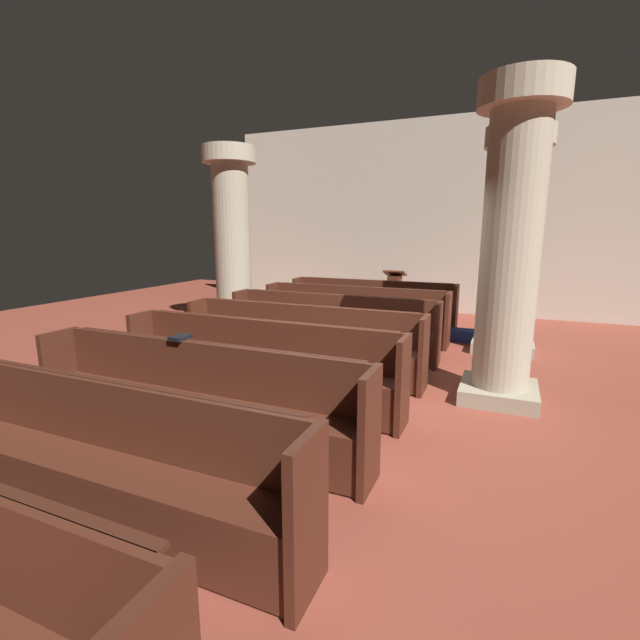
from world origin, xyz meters
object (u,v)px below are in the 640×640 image
hymn_book (180,337)px  pew_row_0 (372,302)px  pew_row_3 (301,339)px  pillar_aisle_rear (511,243)px  pew_row_6 (85,450)px  pillar_far_side (232,237)px  pew_row_1 (354,312)px  kneeler_box_blue (463,335)px  pew_row_5 (193,394)px  lectern (394,297)px  pew_row_4 (258,361)px  pew_row_2 (331,323)px  pillar_aisle_side (511,239)px

hymn_book → pew_row_0: bearing=87.2°
pew_row_3 → pillar_aisle_rear: (2.53, 0.10, 1.31)m
pew_row_6 → pillar_far_side: size_ratio=0.97×
pew_row_1 → kneeler_box_blue: bearing=18.8°
pew_row_5 → pew_row_3: bearing=90.0°
pew_row_5 → lectern: lectern is taller
pew_row_0 → pew_row_4: (0.00, -4.48, 0.00)m
pew_row_1 → kneeler_box_blue: (1.86, 0.64, -0.41)m
pillar_far_side → kneeler_box_blue: bearing=10.0°
pew_row_6 → lectern: 7.93m
pew_row_0 → pew_row_3: 3.36m
pew_row_4 → pew_row_1: bearing=90.0°
pew_row_4 → pew_row_6: 2.24m
pew_row_1 → lectern: 2.34m
pew_row_6 → hymn_book: 1.41m
pillar_far_side → pillar_aisle_rear: size_ratio=1.00×
pew_row_0 → kneeler_box_blue: bearing=-14.6°
pew_row_3 → hymn_book: hymn_book is taller
pew_row_0 → pillar_aisle_rear: bearing=-52.2°
pew_row_4 → pillar_far_side: 4.28m
pew_row_4 → lectern: 5.69m
hymn_book → kneeler_box_blue: size_ratio=0.46×
pew_row_0 → pillar_far_side: (-2.48, -1.25, 1.31)m
pew_row_1 → pillar_far_side: 2.81m
hymn_book → pew_row_2: bearing=85.2°
pew_row_6 → lectern: lectern is taller
pew_row_4 → pew_row_5: (0.00, -1.12, 0.00)m
lectern → hymn_book: size_ratio=5.50×
pew_row_1 → kneeler_box_blue: pew_row_1 is taller
pew_row_5 → pew_row_6: size_ratio=1.00×
pillar_aisle_rear → pew_row_0: bearing=127.8°
pillar_aisle_side → kneeler_box_blue: 1.89m
pew_row_0 → pew_row_6: 6.72m
pew_row_4 → pew_row_5: same height
pew_row_6 → pew_row_3: bearing=90.0°
pew_row_1 → pillar_aisle_rear: (2.53, -2.14, 1.31)m
pew_row_0 → hymn_book: size_ratio=17.16×
pew_row_1 → pew_row_5: 4.48m
pillar_far_side → kneeler_box_blue: 4.73m
pew_row_4 → pillar_far_side: bearing=127.5°
pillar_far_side → pew_row_1: bearing=3.0°
kneeler_box_blue → pillar_aisle_rear: bearing=-76.5°
pew_row_0 → pew_row_5: same height
lectern → kneeler_box_blue: (1.69, -1.69, -0.35)m
pew_row_1 → pillar_aisle_side: (2.53, 0.24, 1.31)m
pew_row_2 → pew_row_5: same height
pillar_aisle_rear → lectern: pillar_aisle_rear is taller
pew_row_4 → pillar_aisle_rear: (2.53, 1.22, 1.31)m
pillar_aisle_rear → hymn_book: pillar_aisle_rear is taller
pew_row_3 → kneeler_box_blue: bearing=57.1°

